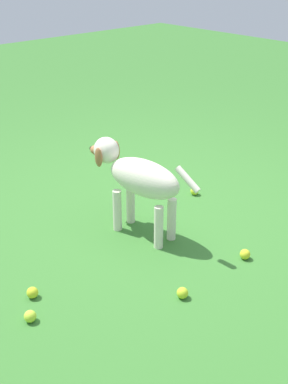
{
  "coord_description": "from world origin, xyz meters",
  "views": [
    {
      "loc": [
        -2.26,
        -2.43,
        1.8
      ],
      "look_at": [
        -0.24,
        -0.24,
        0.32
      ],
      "focal_mm": 47.02,
      "sensor_mm": 36.0,
      "label": 1
    }
  ],
  "objects_px": {
    "dog": "(138,177)",
    "tennis_ball_2": "(195,191)",
    "tennis_ball_3": "(32,293)",
    "tennis_ball_1": "(182,293)",
    "tennis_ball_0": "(245,254)",
    "tennis_ball_4": "(30,316)"
  },
  "relations": [
    {
      "from": "dog",
      "to": "tennis_ball_2",
      "type": "distance_m",
      "value": 0.81
    },
    {
      "from": "dog",
      "to": "tennis_ball_3",
      "type": "xyz_separation_m",
      "value": [
        -0.93,
        -0.14,
        -0.38
      ]
    },
    {
      "from": "tennis_ball_1",
      "to": "tennis_ball_3",
      "type": "xyz_separation_m",
      "value": [
        -0.62,
        0.58,
        0.0
      ]
    },
    {
      "from": "dog",
      "to": "tennis_ball_0",
      "type": "relative_size",
      "value": 13.98
    },
    {
      "from": "dog",
      "to": "tennis_ball_2",
      "type": "relative_size",
      "value": 13.98
    },
    {
      "from": "dog",
      "to": "tennis_ball_1",
      "type": "relative_size",
      "value": 13.98
    },
    {
      "from": "dog",
      "to": "tennis_ball_3",
      "type": "relative_size",
      "value": 13.98
    },
    {
      "from": "tennis_ball_1",
      "to": "tennis_ball_2",
      "type": "height_order",
      "value": "same"
    },
    {
      "from": "tennis_ball_1",
      "to": "tennis_ball_4",
      "type": "height_order",
      "value": "same"
    },
    {
      "from": "dog",
      "to": "tennis_ball_3",
      "type": "bearing_deg",
      "value": 90.81
    },
    {
      "from": "tennis_ball_0",
      "to": "tennis_ball_1",
      "type": "relative_size",
      "value": 1.0
    },
    {
      "from": "tennis_ball_1",
      "to": "tennis_ball_3",
      "type": "bearing_deg",
      "value": 137.15
    },
    {
      "from": "tennis_ball_4",
      "to": "tennis_ball_0",
      "type": "bearing_deg",
      "value": -17.26
    },
    {
      "from": "tennis_ball_3",
      "to": "dog",
      "type": "bearing_deg",
      "value": 8.47
    },
    {
      "from": "tennis_ball_2",
      "to": "dog",
      "type": "bearing_deg",
      "value": -170.79
    },
    {
      "from": "tennis_ball_4",
      "to": "tennis_ball_1",
      "type": "bearing_deg",
      "value": -29.08
    },
    {
      "from": "tennis_ball_0",
      "to": "tennis_ball_2",
      "type": "xyz_separation_m",
      "value": [
        0.44,
        0.83,
        0.0
      ]
    },
    {
      "from": "tennis_ball_0",
      "to": "tennis_ball_1",
      "type": "bearing_deg",
      "value": -179.87
    },
    {
      "from": "tennis_ball_0",
      "to": "tennis_ball_3",
      "type": "relative_size",
      "value": 1.0
    },
    {
      "from": "tennis_ball_3",
      "to": "tennis_ball_1",
      "type": "bearing_deg",
      "value": -42.85
    },
    {
      "from": "dog",
      "to": "tennis_ball_1",
      "type": "xyz_separation_m",
      "value": [
        -0.31,
        -0.71,
        -0.38
      ]
    },
    {
      "from": "tennis_ball_2",
      "to": "tennis_ball_4",
      "type": "bearing_deg",
      "value": -166.54
    }
  ]
}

